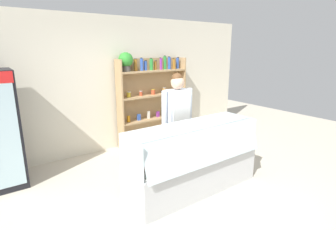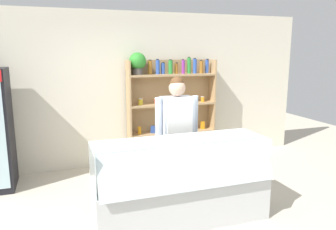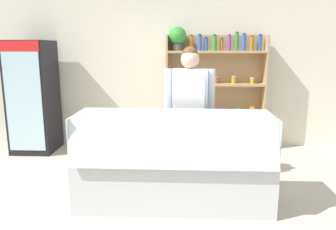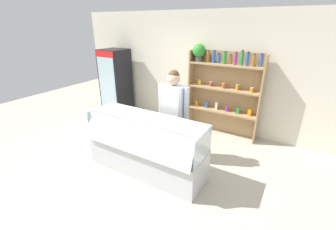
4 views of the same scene
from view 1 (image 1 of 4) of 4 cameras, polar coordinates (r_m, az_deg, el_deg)
ground_plane at (r=4.17m, az=3.23°, el=-15.57°), size 12.00×12.00×0.00m
back_wall at (r=5.56m, az=-11.22°, el=6.57°), size 6.80×0.10×2.70m
shelving_unit at (r=5.70m, az=-4.28°, el=5.04°), size 1.61×0.29×2.00m
deli_display_case at (r=4.02m, az=5.39°, el=-11.74°), size 2.07×0.72×1.01m
shop_clerk at (r=4.33m, az=2.05°, el=0.01°), size 0.61×0.25×1.69m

